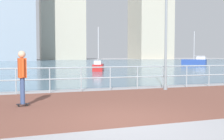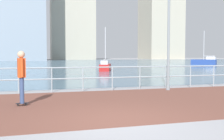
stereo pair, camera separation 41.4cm
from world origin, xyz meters
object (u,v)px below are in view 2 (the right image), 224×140
(skateboarder, at_px, (22,73))
(sailboat_yellow, at_px, (204,61))
(lamppost, at_px, (172,24))
(sailboat_gray, at_px, (105,67))

(skateboarder, distance_m, sailboat_yellow, 43.37)
(lamppost, xyz_separation_m, sailboat_yellow, (22.73, 29.76, -2.57))
(lamppost, relative_size, skateboarder, 3.15)
(sailboat_yellow, distance_m, sailboat_gray, 25.90)
(lamppost, height_order, skateboarder, lamppost)
(lamppost, distance_m, skateboarder, 7.27)
(skateboarder, relative_size, sailboat_yellow, 0.30)
(lamppost, distance_m, sailboat_yellow, 37.53)
(sailboat_yellow, xyz_separation_m, sailboat_gray, (-21.98, -13.70, -0.13))
(skateboarder, xyz_separation_m, sailboat_yellow, (29.35, 31.93, -0.51))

